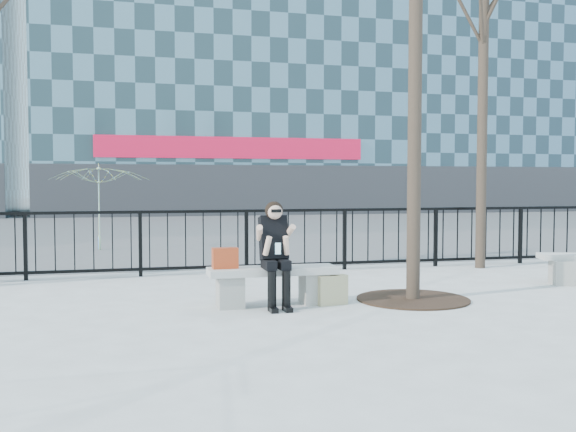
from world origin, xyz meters
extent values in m
plane|color=#9B9A95|center=(0.00, 0.00, 0.00)|extent=(120.00, 120.00, 0.00)
cube|color=#474747|center=(0.00, 15.00, 0.00)|extent=(60.00, 23.00, 0.01)
cube|color=black|center=(0.00, 3.00, 1.08)|extent=(14.00, 0.05, 0.05)
cube|color=black|center=(0.00, 3.00, 0.12)|extent=(14.00, 0.05, 0.05)
cube|color=#2D2D30|center=(3.00, 21.96, 1.20)|extent=(18.00, 0.08, 2.40)
cube|color=red|center=(3.00, 21.90, 3.20)|extent=(12.60, 0.12, 1.00)
cube|color=slate|center=(20.00, 27.00, 10.00)|extent=(16.00, 10.00, 20.00)
cube|color=#2D2D30|center=(20.00, 21.96, 1.20)|extent=(16.00, 0.08, 2.40)
cylinder|color=black|center=(1.90, -0.10, 3.75)|extent=(0.18, 0.18, 7.50)
cylinder|color=black|center=(4.50, 2.60, 3.50)|extent=(0.18, 0.18, 7.00)
cylinder|color=black|center=(1.90, -0.10, 0.01)|extent=(1.50, 1.50, 0.02)
cube|color=slate|center=(-0.55, 0.00, 0.20)|extent=(0.32, 0.38, 0.40)
cube|color=slate|center=(0.55, 0.00, 0.20)|extent=(0.32, 0.38, 0.40)
cube|color=#9A9791|center=(0.00, 0.00, 0.45)|extent=(1.65, 0.46, 0.09)
cube|color=slate|center=(4.69, 0.55, 0.19)|extent=(0.30, 0.35, 0.37)
cube|color=#A83414|center=(-0.61, 0.02, 0.62)|extent=(0.32, 0.16, 0.26)
cube|color=#BFB387|center=(0.74, -0.16, 0.19)|extent=(0.42, 0.22, 0.38)
imported|color=#F0F235|center=(-2.42, 7.42, 1.01)|extent=(2.94, 2.96, 2.02)
camera|label=1|loc=(-1.77, -7.95, 1.57)|focal=40.00mm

